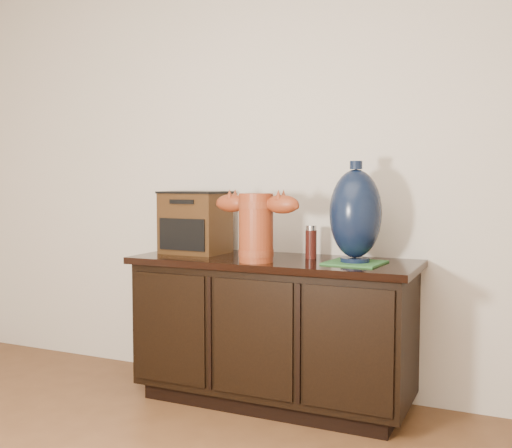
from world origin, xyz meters
The scene contains 6 objects.
sideboard centered at (0.00, 2.23, 0.39)m, with size 1.46×0.56×0.75m.
terracotta_vessel centered at (-0.03, 2.07, 0.94)m, with size 0.48×0.20×0.34m.
tv_radio centered at (-0.48, 2.27, 0.92)m, with size 0.35×0.29×0.34m.
green_mat centered at (0.43, 2.22, 0.76)m, with size 0.26×0.26×0.01m, color #2C622C.
lamp_base centered at (0.43, 2.22, 0.99)m, with size 0.27×0.27×0.48m.
spray_can centered at (0.17, 2.31, 0.84)m, with size 0.06×0.06×0.17m.
Camera 1 is at (1.18, -0.58, 1.15)m, focal length 42.00 mm.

